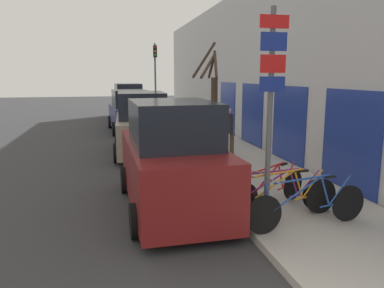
{
  "coord_description": "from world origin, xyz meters",
  "views": [
    {
      "loc": [
        -1.4,
        -2.34,
        2.9
      ],
      "look_at": [
        0.59,
        6.53,
        1.23
      ],
      "focal_mm": 35.0,
      "sensor_mm": 36.0,
      "label": 1
    }
  ],
  "objects_px": {
    "signpost": "(270,106)",
    "bicycle_0": "(308,206)",
    "bicycle_2": "(277,195)",
    "bicycle_3": "(271,190)",
    "parked_car_3": "(128,104)",
    "bicycle_1": "(282,199)",
    "pedestrian_near": "(228,128)",
    "traffic_light": "(155,73)",
    "parked_car_0": "(172,161)",
    "parked_car_1": "(142,126)",
    "parked_car_2": "(130,112)",
    "street_tree": "(213,113)"
  },
  "relations": [
    {
      "from": "signpost",
      "to": "bicycle_0",
      "type": "height_order",
      "value": "signpost"
    },
    {
      "from": "signpost",
      "to": "bicycle_2",
      "type": "height_order",
      "value": "signpost"
    },
    {
      "from": "bicycle_3",
      "to": "signpost",
      "type": "bearing_deg",
      "value": 121.16
    },
    {
      "from": "parked_car_3",
      "to": "bicycle_1",
      "type": "bearing_deg",
      "value": -87.5
    },
    {
      "from": "bicycle_2",
      "to": "bicycle_3",
      "type": "xyz_separation_m",
      "value": [
        0.04,
        0.35,
        -0.0
      ]
    },
    {
      "from": "signpost",
      "to": "bicycle_1",
      "type": "height_order",
      "value": "signpost"
    },
    {
      "from": "bicycle_1",
      "to": "pedestrian_near",
      "type": "distance_m",
      "value": 6.09
    },
    {
      "from": "bicycle_0",
      "to": "parked_car_3",
      "type": "bearing_deg",
      "value": 0.21
    },
    {
      "from": "bicycle_2",
      "to": "traffic_light",
      "type": "bearing_deg",
      "value": 2.25
    },
    {
      "from": "bicycle_1",
      "to": "bicycle_2",
      "type": "height_order",
      "value": "bicycle_1"
    },
    {
      "from": "bicycle_0",
      "to": "parked_car_0",
      "type": "distance_m",
      "value": 2.94
    },
    {
      "from": "bicycle_2",
      "to": "bicycle_3",
      "type": "height_order",
      "value": "bicycle_3"
    },
    {
      "from": "parked_car_0",
      "to": "traffic_light",
      "type": "distance_m",
      "value": 13.75
    },
    {
      "from": "bicycle_3",
      "to": "parked_car_1",
      "type": "bearing_deg",
      "value": -12.39
    },
    {
      "from": "bicycle_3",
      "to": "bicycle_1",
      "type": "bearing_deg",
      "value": 144.13
    },
    {
      "from": "parked_car_2",
      "to": "parked_car_0",
      "type": "bearing_deg",
      "value": -92.61
    },
    {
      "from": "signpost",
      "to": "pedestrian_near",
      "type": "distance_m",
      "value": 6.44
    },
    {
      "from": "bicycle_0",
      "to": "street_tree",
      "type": "height_order",
      "value": "street_tree"
    },
    {
      "from": "bicycle_0",
      "to": "bicycle_1",
      "type": "height_order",
      "value": "bicycle_1"
    },
    {
      "from": "bicycle_2",
      "to": "street_tree",
      "type": "relative_size",
      "value": 0.68
    },
    {
      "from": "bicycle_0",
      "to": "parked_car_1",
      "type": "bearing_deg",
      "value": 9.85
    },
    {
      "from": "bicycle_1",
      "to": "traffic_light",
      "type": "xyz_separation_m",
      "value": [
        -0.53,
        15.0,
        2.47
      ]
    },
    {
      "from": "bicycle_3",
      "to": "parked_car_2",
      "type": "height_order",
      "value": "parked_car_2"
    },
    {
      "from": "street_tree",
      "to": "bicycle_2",
      "type": "bearing_deg",
      "value": -83.84
    },
    {
      "from": "bicycle_2",
      "to": "pedestrian_near",
      "type": "xyz_separation_m",
      "value": [
        0.83,
        5.7,
        0.54
      ]
    },
    {
      "from": "signpost",
      "to": "pedestrian_near",
      "type": "height_order",
      "value": "signpost"
    },
    {
      "from": "street_tree",
      "to": "bicycle_0",
      "type": "bearing_deg",
      "value": -81.51
    },
    {
      "from": "bicycle_1",
      "to": "parked_car_2",
      "type": "distance_m",
      "value": 13.56
    },
    {
      "from": "parked_car_1",
      "to": "pedestrian_near",
      "type": "relative_size",
      "value": 2.78
    },
    {
      "from": "bicycle_0",
      "to": "bicycle_2",
      "type": "distance_m",
      "value": 0.8
    },
    {
      "from": "parked_car_0",
      "to": "parked_car_2",
      "type": "height_order",
      "value": "parked_car_0"
    },
    {
      "from": "bicycle_2",
      "to": "parked_car_1",
      "type": "distance_m",
      "value": 7.49
    },
    {
      "from": "parked_car_3",
      "to": "street_tree",
      "type": "xyz_separation_m",
      "value": [
        1.55,
        -14.97,
        0.8
      ]
    },
    {
      "from": "parked_car_1",
      "to": "parked_car_3",
      "type": "distance_m",
      "value": 11.21
    },
    {
      "from": "bicycle_3",
      "to": "parked_car_3",
      "type": "relative_size",
      "value": 0.47
    },
    {
      "from": "street_tree",
      "to": "bicycle_1",
      "type": "bearing_deg",
      "value": -84.84
    },
    {
      "from": "bicycle_3",
      "to": "street_tree",
      "type": "relative_size",
      "value": 0.55
    },
    {
      "from": "pedestrian_near",
      "to": "traffic_light",
      "type": "xyz_separation_m",
      "value": [
        -1.39,
        8.99,
        1.94
      ]
    },
    {
      "from": "parked_car_3",
      "to": "bicycle_0",
      "type": "bearing_deg",
      "value": -86.78
    },
    {
      "from": "parked_car_0",
      "to": "parked_car_2",
      "type": "distance_m",
      "value": 11.94
    },
    {
      "from": "signpost",
      "to": "bicycle_0",
      "type": "relative_size",
      "value": 1.55
    },
    {
      "from": "bicycle_0",
      "to": "bicycle_2",
      "type": "height_order",
      "value": "bicycle_0"
    },
    {
      "from": "bicycle_3",
      "to": "parked_car_3",
      "type": "height_order",
      "value": "parked_car_3"
    },
    {
      "from": "parked_car_0",
      "to": "parked_car_1",
      "type": "xyz_separation_m",
      "value": [
        -0.12,
        6.03,
        -0.03
      ]
    },
    {
      "from": "bicycle_1",
      "to": "pedestrian_near",
      "type": "height_order",
      "value": "pedestrian_near"
    },
    {
      "from": "bicycle_0",
      "to": "bicycle_1",
      "type": "xyz_separation_m",
      "value": [
        -0.29,
        0.46,
        0.0
      ]
    },
    {
      "from": "bicycle_2",
      "to": "parked_car_1",
      "type": "height_order",
      "value": "parked_car_1"
    },
    {
      "from": "bicycle_2",
      "to": "bicycle_1",
      "type": "bearing_deg",
      "value": 173.81
    },
    {
      "from": "traffic_light",
      "to": "signpost",
      "type": "bearing_deg",
      "value": -89.51
    },
    {
      "from": "signpost",
      "to": "parked_car_2",
      "type": "relative_size",
      "value": 0.82
    }
  ]
}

